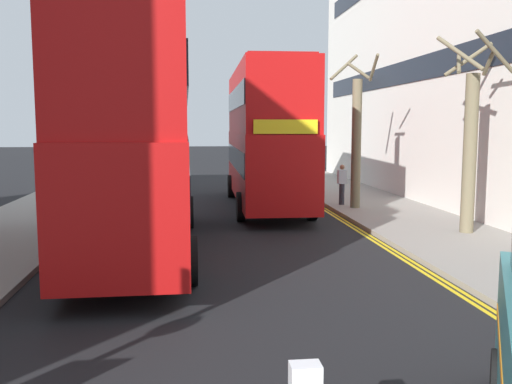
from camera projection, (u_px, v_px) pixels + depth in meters
sidewalk_right at (416, 223)px, 18.71m from camera, size 4.00×80.00×0.14m
sidewalk_left at (12, 232)px, 17.20m from camera, size 4.00×80.00×0.14m
kerb_line_outer at (375, 239)px, 16.50m from camera, size 0.10×56.00×0.01m
kerb_line_inner at (370, 239)px, 16.48m from camera, size 0.10×56.00×0.01m
double_decker_bus_away at (140, 137)px, 14.48m from camera, size 2.85×10.83×5.64m
double_decker_bus_oncoming at (266, 133)px, 22.56m from camera, size 2.97×10.86×5.64m
pedestrian_far at (342, 184)px, 22.59m from camera, size 0.34×0.22×1.62m
street_tree_mid at (285, 127)px, 37.69m from camera, size 2.11×2.07×6.61m
street_tree_far at (356, 138)px, 21.56m from camera, size 1.77×1.75×6.00m
street_tree_distant at (470, 143)px, 16.44m from camera, size 2.07×1.95×5.79m
townhouse_terrace_right at (512, 33)px, 25.15m from camera, size 10.08×28.00×14.94m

